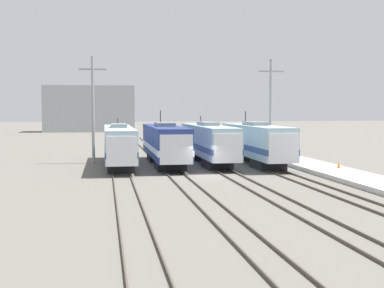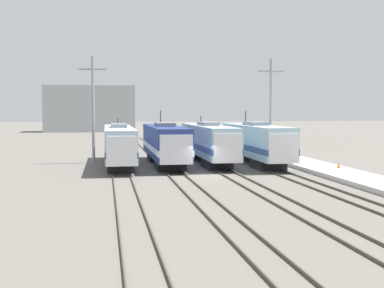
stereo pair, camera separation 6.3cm
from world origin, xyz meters
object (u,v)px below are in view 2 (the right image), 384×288
object	(u,v)px
locomotive_center_right	(209,142)
catenary_tower_right	(271,108)
locomotive_far_right	(257,143)
catenary_tower_left	(93,108)
traffic_cone	(339,165)
locomotive_far_left	(119,145)
locomotive_center_left	(165,143)

from	to	relation	value
locomotive_center_right	catenary_tower_right	size ratio (longest dim) A/B	1.69
locomotive_far_right	catenary_tower_right	xyz separation A→B (m)	(2.79, 4.29, 3.58)
catenary_tower_left	traffic_cone	size ratio (longest dim) A/B	20.65
catenary_tower_right	locomotive_far_left	bearing A→B (deg)	-168.03
traffic_cone	locomotive_center_right	bearing A→B (deg)	137.20
locomotive_far_right	traffic_cone	world-z (taller)	locomotive_far_right
catenary_tower_left	catenary_tower_right	xyz separation A→B (m)	(19.24, 0.00, 0.00)
locomotive_center_left	locomotive_center_right	xyz separation A→B (m)	(4.63, 0.80, 0.01)
locomotive_center_right	catenary_tower_right	world-z (taller)	catenary_tower_right
locomotive_far_left	locomotive_center_left	world-z (taller)	locomotive_center_left
locomotive_far_left	traffic_cone	bearing A→B (deg)	-23.13
locomotive_far_left	locomotive_far_right	size ratio (longest dim) A/B	1.08
locomotive_center_left	locomotive_far_right	world-z (taller)	locomotive_center_left
catenary_tower_right	traffic_cone	xyz separation A→B (m)	(2.65, -11.80, -5.17)
traffic_cone	catenary_tower_right	bearing A→B (deg)	102.64
locomotive_center_right	catenary_tower_left	distance (m)	12.60
catenary_tower_left	catenary_tower_right	world-z (taller)	same
catenary_tower_left	catenary_tower_right	size ratio (longest dim) A/B	1.00
catenary_tower_left	traffic_cone	bearing A→B (deg)	-28.32
catenary_tower_left	catenary_tower_right	distance (m)	19.24
locomotive_far_left	traffic_cone	distance (m)	21.08
locomotive_far_right	locomotive_far_left	bearing A→B (deg)	176.92
locomotive_center_right	traffic_cone	bearing A→B (deg)	-42.80
locomotive_center_left	catenary_tower_left	distance (m)	8.68
locomotive_far_left	locomotive_far_right	world-z (taller)	locomotive_far_right
locomotive_center_left	catenary_tower_right	distance (m)	13.00
locomotive_center_right	locomotive_far_right	xyz separation A→B (m)	(4.63, -1.82, 0.03)
locomotive_far_left	locomotive_center_right	size ratio (longest dim) A/B	1.02
locomotive_center_left	catenary_tower_left	xyz separation A→B (m)	(-7.18, 3.27, 3.61)
locomotive_far_left	locomotive_far_right	distance (m)	13.92
locomotive_center_left	locomotive_center_right	world-z (taller)	locomotive_center_left
locomotive_far_left	catenary_tower_left	world-z (taller)	catenary_tower_left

